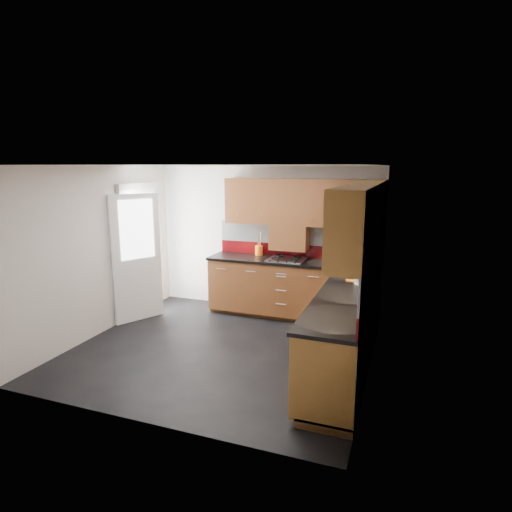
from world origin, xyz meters
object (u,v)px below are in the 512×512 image
at_px(gas_hob, 286,259).
at_px(utensil_pot, 259,249).
at_px(food_processor, 361,262).
at_px(toaster, 336,257).

height_order(gas_hob, utensil_pot, utensil_pot).
bearing_deg(utensil_pot, food_processor, -19.35).
xyz_separation_m(toaster, food_processor, (0.43, -0.48, 0.05)).
height_order(gas_hob, toaster, toaster).
relative_size(gas_hob, toaster, 2.02).
bearing_deg(gas_hob, toaster, 6.68).
xyz_separation_m(gas_hob, food_processor, (1.19, -0.39, 0.13)).
height_order(utensil_pot, toaster, utensil_pot).
height_order(toaster, food_processor, food_processor).
distance_m(gas_hob, toaster, 0.77).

